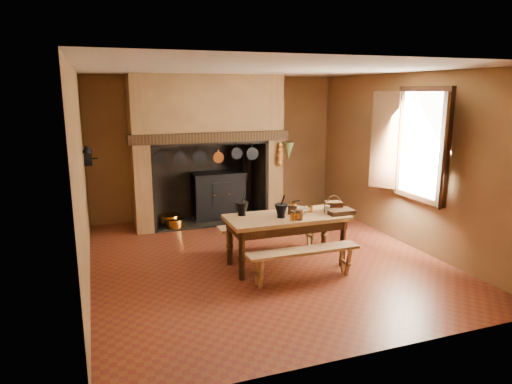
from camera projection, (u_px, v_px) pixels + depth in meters
floor at (264, 259)px, 6.97m from camera, size 5.50×5.50×0.00m
ceiling at (264, 70)px, 6.36m from camera, size 5.50×5.50×0.00m
back_wall at (216, 147)px, 9.19m from camera, size 5.00×0.02×2.80m
wall_left at (82, 180)px, 5.84m from camera, size 0.02×5.50×2.80m
wall_right at (406, 160)px, 7.48m from camera, size 0.02×5.50×2.80m
wall_front at (371, 216)px, 4.13m from camera, size 5.00×0.02×2.80m
chimney_breast at (206, 129)px, 8.59m from camera, size 2.95×0.96×2.80m
iron_range at (218, 195)px, 9.09m from camera, size 1.12×0.55×1.60m
hearth_pans at (171, 221)px, 8.64m from camera, size 0.51×0.62×0.20m
hanging_pans at (211, 156)px, 8.22m from camera, size 1.92×0.29×0.27m
onion_string at (280, 154)px, 8.65m from camera, size 0.12×0.10×0.46m
herb_bunch at (289, 151)px, 8.70m from camera, size 0.20×0.20×0.35m
window at (416, 145)px, 7.00m from camera, size 0.39×1.75×1.76m
wall_coffee_mill at (88, 155)px, 7.26m from camera, size 0.23×0.16×0.31m
work_table at (286, 224)px, 6.58m from camera, size 1.74×0.77×0.76m
bench_front at (304, 257)px, 6.11m from camera, size 1.57×0.28×0.44m
bench_back at (271, 231)px, 7.18m from camera, size 1.70×0.30×0.48m
mortar_large at (242, 208)px, 6.54m from camera, size 0.19×0.19×0.33m
mortar_small at (281, 210)px, 6.43m from camera, size 0.19×0.19×0.33m
coffee_grinder at (293, 208)px, 6.65m from camera, size 0.19×0.17×0.20m
brass_mug_a at (293, 217)px, 6.29m from camera, size 0.10×0.10×0.10m
brass_mug_b at (310, 209)px, 6.75m from camera, size 0.07×0.07×0.08m
mixing_bowl at (298, 211)px, 6.69m from camera, size 0.34×0.34×0.07m
stoneware_crock at (299, 215)px, 6.34m from camera, size 0.15×0.15×0.14m
glass_jar at (327, 210)px, 6.64m from camera, size 0.07×0.07×0.12m
wicker_basket at (333, 206)px, 6.81m from camera, size 0.29×0.24×0.24m
wooden_tray at (340, 212)px, 6.65m from camera, size 0.38×0.27×0.07m
brass_cup at (298, 216)px, 6.34m from camera, size 0.15×0.15×0.10m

